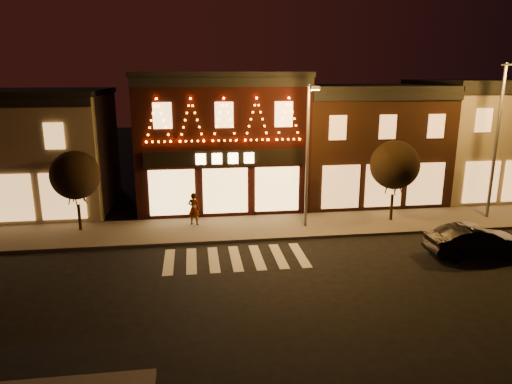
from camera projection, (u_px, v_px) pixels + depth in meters
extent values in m
plane|color=black|center=(246.00, 299.00, 17.17)|extent=(120.00, 120.00, 0.00)
cube|color=#47423D|center=(265.00, 227.00, 25.10)|extent=(44.00, 4.00, 0.15)
cube|color=#7E7359|center=(7.00, 153.00, 28.00)|extent=(12.00, 8.00, 7.00)
cube|color=black|center=(220.00, 141.00, 29.62)|extent=(10.00, 8.00, 8.00)
cube|color=black|center=(219.00, 75.00, 28.59)|extent=(10.20, 8.20, 0.30)
cube|color=black|center=(224.00, 82.00, 24.80)|extent=(10.00, 0.25, 0.50)
cube|color=black|center=(225.00, 158.00, 25.78)|extent=(9.00, 0.15, 0.90)
cube|color=#FFD87F|center=(225.00, 158.00, 25.68)|extent=(3.40, 0.08, 0.60)
cube|color=black|center=(361.00, 144.00, 30.99)|extent=(9.00, 8.00, 7.20)
cube|color=black|center=(364.00, 87.00, 30.06)|extent=(9.20, 8.20, 0.30)
cube|color=black|center=(390.00, 96.00, 26.27)|extent=(9.00, 0.25, 0.50)
cube|color=#7E7359|center=(485.00, 139.00, 32.15)|extent=(9.00, 8.00, 7.50)
cube|color=black|center=(492.00, 82.00, 31.19)|extent=(9.20, 8.20, 0.30)
cylinder|color=#59595E|center=(307.00, 158.00, 24.14)|extent=(0.15, 0.15, 7.53)
cylinder|color=#59595E|center=(312.00, 86.00, 22.50)|extent=(0.19, 1.51, 0.09)
cube|color=#59595E|center=(315.00, 88.00, 21.79)|extent=(0.49, 0.29, 0.17)
cube|color=orange|center=(315.00, 90.00, 21.81)|extent=(0.37, 0.21, 0.05)
cylinder|color=#59595E|center=(496.00, 143.00, 25.60)|extent=(0.17, 0.17, 8.63)
cylinder|color=black|center=(80.00, 217.00, 24.27)|extent=(0.16, 0.16, 1.38)
sphere|color=black|center=(75.00, 175.00, 23.71)|extent=(2.53, 2.53, 2.53)
cylinder|color=black|center=(391.00, 207.00, 25.96)|extent=(0.16, 0.16, 1.47)
sphere|color=black|center=(395.00, 165.00, 25.36)|extent=(2.70, 2.70, 2.70)
imported|color=black|center=(475.00, 241.00, 21.09)|extent=(4.43, 1.63, 1.45)
imported|color=gray|center=(194.00, 209.00, 25.07)|extent=(0.76, 0.63, 1.80)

